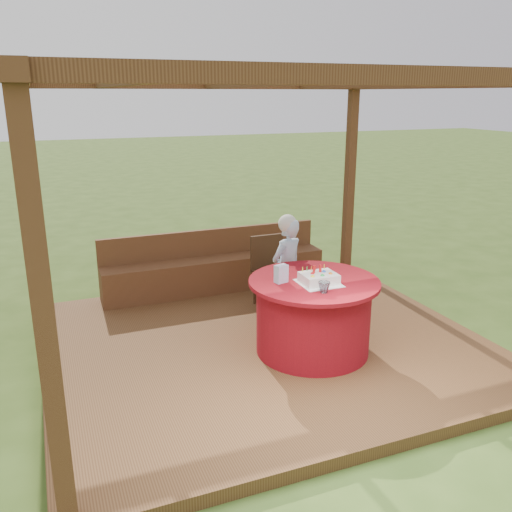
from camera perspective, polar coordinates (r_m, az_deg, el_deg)
The scene contains 10 objects.
ground at distance 5.95m, azimuth 0.92°, elevation -9.91°, with size 60.00×60.00×0.00m, color #36531B.
deck at distance 5.92m, azimuth 0.92°, elevation -9.39°, with size 4.50×4.00×0.12m, color brown.
pergola at distance 5.32m, azimuth 1.04°, elevation 13.92°, with size 4.50×4.00×2.72m.
bench at distance 7.30m, azimuth -4.32°, elevation -1.54°, with size 3.00×0.42×0.80m.
table at distance 5.55m, azimuth 6.02°, elevation -6.24°, with size 1.31×1.31×0.77m.
chair at distance 6.69m, azimuth 1.52°, elevation -1.24°, with size 0.43×0.43×0.88m.
elderly_woman at distance 6.21m, azimuth 3.26°, elevation -1.21°, with size 0.52×0.44×1.26m.
birthday_cake at distance 5.30m, azimuth 6.63°, elevation -2.35°, with size 0.39×0.39×0.18m.
gift_bag at distance 5.30m, azimuth 2.66°, elevation -1.88°, with size 0.12×0.08×0.18m, color #D98CC1.
drinking_glass at distance 5.07m, azimuth 7.17°, elevation -3.29°, with size 0.11×0.11×0.10m, color silver.
Camera 1 is at (-2.08, -4.89, 2.67)m, focal length 38.00 mm.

